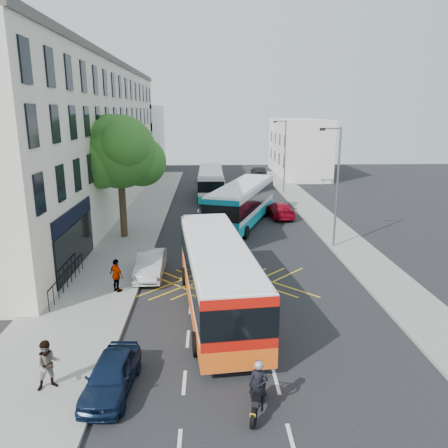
{
  "coord_description": "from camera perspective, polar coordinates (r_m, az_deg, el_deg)",
  "views": [
    {
      "loc": [
        -2.34,
        -16.32,
        9.14
      ],
      "look_at": [
        -1.3,
        10.39,
        2.2
      ],
      "focal_mm": 35.0,
      "sensor_mm": 36.0,
      "label": 1
    }
  ],
  "objects": [
    {
      "name": "building_right",
      "position": [
        65.89,
        9.59,
        9.88
      ],
      "size": [
        6.0,
        18.0,
        8.0
      ],
      "primitive_type": "cube",
      "color": "silver",
      "rests_on": "ground"
    },
    {
      "name": "distant_car_grey",
      "position": [
        57.31,
        -1.9,
        6.12
      ],
      "size": [
        3.18,
        5.65,
        1.49
      ],
      "primitive_type": "imported",
      "rotation": [
        0.0,
        0.0,
        0.14
      ],
      "color": "#42464A",
      "rests_on": "ground"
    },
    {
      "name": "ground",
      "position": [
        18.85,
        5.35,
        -14.52
      ],
      "size": [
        120.0,
        120.0,
        0.0
      ],
      "primitive_type": "plane",
      "color": "black",
      "rests_on": "ground"
    },
    {
      "name": "street_tree",
      "position": [
        32.02,
        -13.51,
        9.05
      ],
      "size": [
        6.3,
        5.7,
        8.8
      ],
      "color": "#382619",
      "rests_on": "pavement_left"
    },
    {
      "name": "distant_car_silver",
      "position": [
        53.46,
        4.98,
        5.41
      ],
      "size": [
        1.85,
        4.14,
        1.38
      ],
      "primitive_type": "imported",
      "rotation": [
        0.0,
        0.0,
        3.2
      ],
      "color": "#93949A",
      "rests_on": "ground"
    },
    {
      "name": "terrace_far",
      "position": [
        72.39,
        -11.73,
        10.98
      ],
      "size": [
        8.0,
        20.0,
        10.0
      ],
      "primitive_type": "cube",
      "color": "silver",
      "rests_on": "ground"
    },
    {
      "name": "pedestrian_far",
      "position": [
        23.02,
        -13.86,
        -6.55
      ],
      "size": [
        1.04,
        1.01,
        1.74
      ],
      "primitive_type": "imported",
      "rotation": [
        0.0,
        0.0,
        2.39
      ],
      "color": "gray",
      "rests_on": "pavement_left"
    },
    {
      "name": "bus_far",
      "position": [
        47.55,
        -1.74,
        5.45
      ],
      "size": [
        2.82,
        10.99,
        3.09
      ],
      "rotation": [
        0.0,
        0.0,
        -0.01
      ],
      "color": "silver",
      "rests_on": "ground"
    },
    {
      "name": "lamp_far",
      "position": [
        49.28,
        7.84,
        9.15
      ],
      "size": [
        1.45,
        0.15,
        8.0
      ],
      "color": "slate",
      "rests_on": "pavement_right"
    },
    {
      "name": "terrace_main",
      "position": [
        42.51,
        -18.48,
        10.61
      ],
      "size": [
        8.3,
        45.0,
        13.5
      ],
      "color": "beige",
      "rests_on": "ground"
    },
    {
      "name": "bus_mid",
      "position": [
        35.9,
        2.39,
        2.71
      ],
      "size": [
        6.63,
        12.25,
        3.38
      ],
      "rotation": [
        0.0,
        0.0,
        -0.34
      ],
      "color": "silver",
      "rests_on": "ground"
    },
    {
      "name": "parked_car_blue",
      "position": [
        15.83,
        -14.52,
        -18.55
      ],
      "size": [
        1.71,
        3.72,
        1.24
      ],
      "primitive_type": "imported",
      "rotation": [
        0.0,
        0.0,
        -0.07
      ],
      "color": "#0C1932",
      "rests_on": "ground"
    },
    {
      "name": "bus_near",
      "position": [
        20.48,
        -0.89,
        -6.64
      ],
      "size": [
        3.97,
        11.97,
        3.3
      ],
      "rotation": [
        0.0,
        0.0,
        0.11
      ],
      "color": "silver",
      "rests_on": "ground"
    },
    {
      "name": "red_hatchback",
      "position": [
        38.87,
        7.2,
        1.87
      ],
      "size": [
        2.51,
        4.91,
        1.36
      ],
      "primitive_type": "imported",
      "rotation": [
        0.0,
        0.0,
        3.27
      ],
      "color": "#9E061A",
      "rests_on": "ground"
    },
    {
      "name": "pedestrian_near",
      "position": [
        16.22,
        -21.97,
        -16.69
      ],
      "size": [
        1.03,
        0.93,
        1.73
      ],
      "primitive_type": "imported",
      "rotation": [
        0.0,
        0.0,
        0.4
      ],
      "color": "gray",
      "rests_on": "pavement_left"
    },
    {
      "name": "railings",
      "position": [
        24.34,
        -19.82,
        -6.59
      ],
      "size": [
        0.08,
        5.6,
        1.14
      ],
      "primitive_type": null,
      "color": "black",
      "rests_on": "pavement_left"
    },
    {
      "name": "pavement_left",
      "position": [
        33.18,
        -12.85,
        -1.68
      ],
      "size": [
        5.0,
        70.0,
        0.15
      ],
      "primitive_type": "cube",
      "color": "gray",
      "rests_on": "ground"
    },
    {
      "name": "distant_car_dark",
      "position": [
        63.22,
        4.52,
        6.83
      ],
      "size": [
        1.94,
        4.32,
        1.38
      ],
      "primitive_type": "imported",
      "rotation": [
        0.0,
        0.0,
        3.26
      ],
      "color": "black",
      "rests_on": "ground"
    },
    {
      "name": "pavement_right",
      "position": [
        34.06,
        14.64,
        -1.37
      ],
      "size": [
        3.0,
        70.0,
        0.15
      ],
      "primitive_type": "cube",
      "color": "gray",
      "rests_on": "ground"
    },
    {
      "name": "parked_car_silver",
      "position": [
        25.2,
        -9.58,
        -5.23
      ],
      "size": [
        1.51,
        4.26,
        1.4
      ],
      "primitive_type": "imported",
      "rotation": [
        0.0,
        0.0,
        0.01
      ],
      "color": "#B3B6BC",
      "rests_on": "ground"
    },
    {
      "name": "lamp_near",
      "position": [
        29.93,
        14.43,
        5.4
      ],
      "size": [
        1.45,
        0.15,
        8.0
      ],
      "color": "slate",
      "rests_on": "pavement_right"
    },
    {
      "name": "motorbike",
      "position": [
        14.41,
        4.52,
        -20.62
      ],
      "size": [
        0.8,
        1.98,
        1.81
      ],
      "rotation": [
        0.0,
        0.0,
        -0.31
      ],
      "color": "black",
      "rests_on": "ground"
    }
  ]
}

